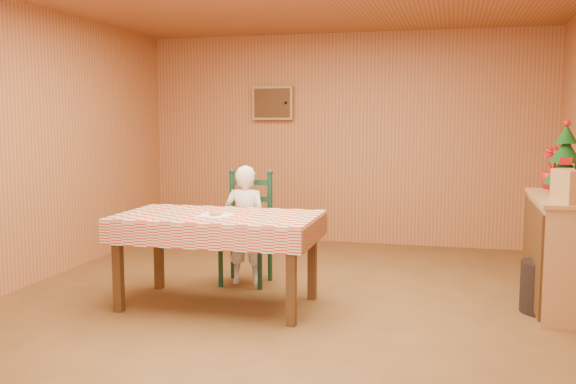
# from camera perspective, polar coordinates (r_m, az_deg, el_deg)

# --- Properties ---
(ground) EXTENTS (6.00, 6.00, 0.00)m
(ground) POSITION_cam_1_polar(r_m,az_deg,el_deg) (5.33, -0.54, -10.44)
(ground) COLOR brown
(ground) RESTS_ON ground
(cabin_walls) EXTENTS (5.10, 6.05, 2.65)m
(cabin_walls) POSITION_cam_1_polar(r_m,az_deg,el_deg) (5.62, 0.83, 9.28)
(cabin_walls) COLOR #B37040
(cabin_walls) RESTS_ON ground
(dining_table) EXTENTS (1.66, 0.96, 0.77)m
(dining_table) POSITION_cam_1_polar(r_m,az_deg,el_deg) (5.34, -6.25, -2.87)
(dining_table) COLOR #4D2D14
(dining_table) RESTS_ON ground
(ladder_chair) EXTENTS (0.44, 0.40, 1.08)m
(ladder_chair) POSITION_cam_1_polar(r_m,az_deg,el_deg) (6.10, -3.62, -3.41)
(ladder_chair) COLOR black
(ladder_chair) RESTS_ON ground
(seated_child) EXTENTS (0.41, 0.27, 1.12)m
(seated_child) POSITION_cam_1_polar(r_m,az_deg,el_deg) (6.04, -3.79, -2.95)
(seated_child) COLOR white
(seated_child) RESTS_ON ground
(napkin) EXTENTS (0.26, 0.26, 0.00)m
(napkin) POSITION_cam_1_polar(r_m,az_deg,el_deg) (5.28, -6.45, -2.06)
(napkin) COLOR white
(napkin) RESTS_ON dining_table
(donut) EXTENTS (0.13, 0.13, 0.03)m
(donut) POSITION_cam_1_polar(r_m,az_deg,el_deg) (5.27, -6.46, -1.85)
(donut) COLOR #D2924B
(donut) RESTS_ON napkin
(shelf_unit) EXTENTS (0.54, 1.24, 0.93)m
(shelf_unit) POSITION_cam_1_polar(r_m,az_deg,el_deg) (5.73, 23.39, -4.97)
(shelf_unit) COLOR tan
(shelf_unit) RESTS_ON ground
(christmas_tree) EXTENTS (0.34, 0.34, 0.62)m
(christmas_tree) POSITION_cam_1_polar(r_m,az_deg,el_deg) (5.89, 23.43, 2.64)
(christmas_tree) COLOR #4D2D14
(christmas_tree) RESTS_ON shelf_unit
(flower_arrangement) EXTENTS (0.24, 0.24, 0.38)m
(flower_arrangement) POSITION_cam_1_polar(r_m,az_deg,el_deg) (6.18, 22.50, 1.98)
(flower_arrangement) COLOR #B51013
(flower_arrangement) RESTS_ON shelf_unit
(storage_bin) EXTENTS (0.46, 0.46, 0.41)m
(storage_bin) POSITION_cam_1_polar(r_m,az_deg,el_deg) (5.62, 22.02, -7.87)
(storage_bin) COLOR black
(storage_bin) RESTS_ON ground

